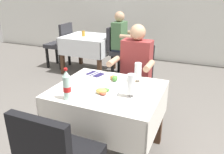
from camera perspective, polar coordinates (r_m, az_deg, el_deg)
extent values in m
cube|color=white|center=(2.18, -1.04, -3.08)|extent=(1.02, 0.86, 0.02)
cube|color=white|center=(1.93, -6.25, -12.45)|extent=(1.02, 0.02, 0.32)
cube|color=white|center=(2.61, 2.79, -2.96)|extent=(1.02, 0.02, 0.32)
cube|color=white|center=(2.48, -11.68, -4.72)|extent=(0.02, 0.86, 0.32)
cube|color=white|center=(2.12, 11.61, -9.41)|extent=(0.02, 0.86, 0.32)
cube|color=#472D1E|center=(2.30, -15.49, -13.21)|extent=(0.07, 0.07, 0.73)
cube|color=#472D1E|center=(2.82, -6.28, -5.67)|extent=(0.07, 0.07, 0.73)
cube|color=#472D1E|center=(2.55, 11.91, -9.19)|extent=(0.07, 0.07, 0.73)
cube|color=black|center=(2.90, 4.90, -2.10)|extent=(0.44, 0.44, 0.08)
cube|color=black|center=(3.04, 6.56, 4.14)|extent=(0.42, 0.06, 0.44)
cube|color=black|center=(2.93, 0.49, -7.57)|extent=(0.04, 0.04, 0.45)
cube|color=black|center=(2.83, 6.92, -8.82)|extent=(0.04, 0.04, 0.45)
cube|color=black|center=(3.21, 2.84, -4.87)|extent=(0.04, 0.04, 0.45)
cube|color=black|center=(3.12, 8.72, -5.90)|extent=(0.04, 0.04, 0.45)
cube|color=black|center=(1.46, -17.68, -17.29)|extent=(0.42, 0.06, 0.44)
cylinder|color=#282D42|center=(2.86, 2.75, -8.36)|extent=(0.10, 0.10, 0.45)
cylinder|color=#282D42|center=(2.82, 5.83, -8.96)|extent=(0.10, 0.10, 0.45)
cube|color=#282D42|center=(2.85, 5.51, -2.17)|extent=(0.34, 0.36, 0.12)
cube|color=#9E3838|center=(2.81, 6.23, 4.24)|extent=(0.36, 0.20, 0.50)
sphere|color=tan|center=(2.73, 6.52, 11.17)|extent=(0.19, 0.19, 0.19)
cylinder|color=tan|center=(2.67, 0.35, 3.98)|extent=(0.07, 0.26, 0.07)
cylinder|color=tan|center=(2.54, 9.34, 2.79)|extent=(0.07, 0.26, 0.07)
cube|color=white|center=(2.04, -2.26, -4.40)|extent=(0.24, 0.24, 0.01)
ellipsoid|color=#4C8E38|center=(2.07, -1.85, -3.29)|extent=(0.10, 0.09, 0.03)
ellipsoid|color=#C14C33|center=(2.03, -2.43, -3.93)|extent=(0.11, 0.11, 0.03)
ellipsoid|color=gold|center=(2.03, -2.76, -3.55)|extent=(0.11, 0.09, 0.05)
cube|color=white|center=(2.33, 0.56, -0.99)|extent=(0.23, 0.23, 0.01)
ellipsoid|color=#4C8E38|center=(2.30, 0.75, -0.36)|extent=(0.05, 0.07, 0.06)
ellipsoid|color=#B77A38|center=(2.34, 0.41, -0.15)|extent=(0.10, 0.09, 0.04)
cylinder|color=white|center=(2.01, 4.74, -4.91)|extent=(0.07, 0.07, 0.01)
cylinder|color=white|center=(2.00, 4.75, -4.45)|extent=(0.02, 0.02, 0.03)
cylinder|color=white|center=(1.96, 4.85, -1.73)|extent=(0.07, 0.07, 0.18)
cylinder|color=black|center=(1.97, 4.83, -2.16)|extent=(0.06, 0.06, 0.14)
cylinder|color=white|center=(2.33, 6.46, -1.16)|extent=(0.07, 0.07, 0.01)
cylinder|color=white|center=(2.33, 6.47, -0.75)|extent=(0.02, 0.02, 0.03)
cylinder|color=white|center=(2.29, 6.57, 1.54)|extent=(0.07, 0.07, 0.17)
cylinder|color=#C68928|center=(2.31, 6.52, 0.39)|extent=(0.07, 0.07, 0.07)
cylinder|color=silver|center=(1.96, -11.28, -2.68)|extent=(0.07, 0.07, 0.21)
cylinder|color=red|center=(1.97, -11.25, -2.96)|extent=(0.07, 0.07, 0.05)
cone|color=silver|center=(1.92, -11.56, 0.93)|extent=(0.06, 0.06, 0.05)
cylinder|color=red|center=(1.90, -11.64, 1.96)|extent=(0.03, 0.03, 0.02)
cube|color=#231E4C|center=(2.53, -4.27, 0.75)|extent=(0.20, 0.17, 0.01)
cube|color=silver|center=(2.54, -4.58, 0.98)|extent=(0.06, 0.19, 0.01)
cube|color=silver|center=(2.52, -3.96, 0.81)|extent=(0.06, 0.19, 0.01)
cube|color=white|center=(4.69, -6.04, 10.13)|extent=(0.96, 0.83, 0.02)
cube|color=white|center=(4.39, -8.54, 6.95)|extent=(0.96, 0.02, 0.32)
cube|color=white|center=(5.08, -3.72, 9.10)|extent=(0.96, 0.02, 0.32)
cube|color=white|center=(4.97, -10.78, 8.50)|extent=(0.02, 0.83, 0.32)
cube|color=white|center=(4.52, -0.66, 7.62)|extent=(0.02, 0.83, 0.32)
cube|color=#472D1E|center=(4.71, -12.46, 5.08)|extent=(0.07, 0.07, 0.73)
cube|color=#472D1E|center=(4.29, -3.21, 3.97)|extent=(0.07, 0.07, 0.73)
cube|color=#472D1E|center=(5.28, -8.03, 7.12)|extent=(0.07, 0.07, 0.73)
cube|color=#472D1E|center=(4.91, 0.47, 6.25)|extent=(0.07, 0.07, 0.73)
cube|color=#2D2D33|center=(5.16, -13.61, 7.84)|extent=(0.44, 0.44, 0.08)
cube|color=#2D2D33|center=(4.97, -11.50, 10.56)|extent=(0.06, 0.42, 0.44)
cube|color=black|center=(5.46, -13.77, 5.66)|extent=(0.04, 0.04, 0.45)
cube|color=black|center=(5.20, -15.97, 4.68)|extent=(0.04, 0.04, 0.45)
cube|color=black|center=(5.26, -10.77, 5.33)|extent=(0.04, 0.04, 0.45)
cube|color=black|center=(5.00, -12.91, 4.31)|extent=(0.04, 0.04, 0.45)
cube|color=#2D2D33|center=(4.43, 3.01, 6.23)|extent=(0.44, 0.44, 0.08)
cube|color=#2D2D33|center=(4.46, 0.02, 9.80)|extent=(0.06, 0.42, 0.44)
cube|color=black|center=(4.30, 4.28, 2.04)|extent=(0.04, 0.04, 0.45)
cube|color=black|center=(4.61, 5.67, 3.31)|extent=(0.04, 0.04, 0.45)
cube|color=black|center=(4.42, 0.10, 2.61)|extent=(0.04, 0.04, 0.45)
cube|color=black|center=(4.71, 1.73, 3.83)|extent=(0.04, 0.04, 0.45)
cylinder|color=#282D42|center=(4.39, 4.32, 2.44)|extent=(0.10, 0.10, 0.45)
cylinder|color=#282D42|center=(4.53, 4.98, 3.04)|extent=(0.10, 0.10, 0.45)
cube|color=#282D42|center=(4.43, 2.77, 6.51)|extent=(0.36, 0.34, 0.12)
cube|color=#4C754C|center=(4.39, 1.85, 10.53)|extent=(0.20, 0.36, 0.50)
sphere|color=tan|center=(4.34, 1.90, 15.01)|extent=(0.19, 0.19, 0.19)
cylinder|color=tan|center=(4.11, 3.77, 10.11)|extent=(0.26, 0.07, 0.07)
cylinder|color=tan|center=(4.51, 5.64, 11.05)|extent=(0.26, 0.07, 0.07)
cylinder|color=#C68928|center=(4.66, -7.24, 10.83)|extent=(0.06, 0.06, 0.11)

